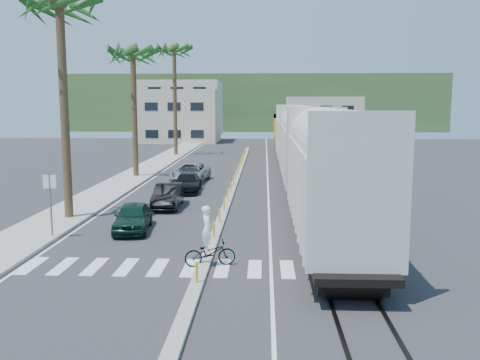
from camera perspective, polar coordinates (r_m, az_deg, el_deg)
name	(u,v)px	position (r m, az deg, el deg)	size (l,w,h in m)	color
ground	(209,253)	(22.00, -3.31, -7.80)	(140.00, 140.00, 0.00)	#28282B
sidewalk	(142,172)	(47.64, -10.40, 0.89)	(3.00, 90.00, 0.15)	gray
rails	(294,169)	(49.48, 5.83, 1.20)	(1.56, 100.00, 0.06)	black
median	(236,180)	(41.48, -0.47, -0.04)	(0.45, 60.00, 0.85)	gray
crosswalk	(204,268)	(20.10, -3.91, -9.35)	(14.00, 2.20, 0.01)	silver
lane_markings	(214,173)	(46.63, -2.77, 0.77)	(9.42, 90.00, 0.01)	silver
freight_train	(299,143)	(42.89, 6.35, 3.97)	(3.00, 60.94, 5.85)	beige
palm_trees	(137,43)	(45.18, -10.93, 14.12)	(3.50, 37.20, 13.75)	brown
street_sign	(50,196)	(25.26, -19.57, -1.59)	(0.60, 0.08, 3.00)	slate
buildings	(215,113)	(93.10, -2.71, 7.20)	(38.00, 27.00, 10.00)	#C2B59A
hillside	(255,103)	(121.05, 1.60, 8.23)	(80.00, 20.00, 12.00)	#385628
car_lead	(133,217)	(26.04, -11.36, -3.89)	(1.98, 4.08, 1.34)	black
car_second	(168,196)	(31.45, -7.69, -1.69)	(1.59, 4.21, 1.37)	black
car_third	(187,183)	(36.81, -5.66, -0.29)	(1.97, 4.41, 1.26)	black
car_rear	(190,173)	(41.41, -5.32, 0.80)	(2.85, 5.40, 1.45)	#A3A5A8
cyclist	(209,247)	(20.16, -3.29, -7.17)	(1.59, 2.24, 2.30)	#9EA0A5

